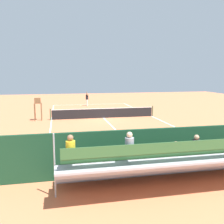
{
  "coord_description": "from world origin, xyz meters",
  "views": [
    {
      "loc": [
        4.29,
        24.23,
        4.42
      ],
      "look_at": [
        0.0,
        4.0,
        1.2
      ],
      "focal_mm": 40.6,
      "sensor_mm": 36.0,
      "label": 1
    }
  ],
  "objects_px": {
    "bleacher_stand": "(174,161)",
    "tennis_player": "(87,98)",
    "umpire_chair": "(38,107)",
    "tennis_racket": "(81,105)",
    "equipment_bag": "(159,163)",
    "tennis_net": "(104,113)",
    "courtside_bench": "(189,152)",
    "tennis_ball_near": "(102,106)"
  },
  "relations": [
    {
      "from": "bleacher_stand",
      "to": "tennis_player",
      "type": "height_order",
      "value": "bleacher_stand"
    },
    {
      "from": "tennis_net",
      "to": "umpire_chair",
      "type": "distance_m",
      "value": 6.25
    },
    {
      "from": "umpire_chair",
      "to": "tennis_racket",
      "type": "distance_m",
      "value": 11.25
    },
    {
      "from": "tennis_player",
      "to": "tennis_racket",
      "type": "height_order",
      "value": "tennis_player"
    },
    {
      "from": "tennis_player",
      "to": "tennis_ball_near",
      "type": "distance_m",
      "value": 2.39
    },
    {
      "from": "bleacher_stand",
      "to": "tennis_ball_near",
      "type": "height_order",
      "value": "bleacher_stand"
    },
    {
      "from": "bleacher_stand",
      "to": "courtside_bench",
      "type": "distance_m",
      "value": 2.83
    },
    {
      "from": "tennis_net",
      "to": "tennis_racket",
      "type": "height_order",
      "value": "tennis_net"
    },
    {
      "from": "tennis_net",
      "to": "courtside_bench",
      "type": "height_order",
      "value": "tennis_net"
    },
    {
      "from": "tennis_net",
      "to": "umpire_chair",
      "type": "bearing_deg",
      "value": 0.72
    },
    {
      "from": "tennis_ball_near",
      "to": "courtside_bench",
      "type": "bearing_deg",
      "value": 91.5
    },
    {
      "from": "courtside_bench",
      "to": "tennis_ball_near",
      "type": "distance_m",
      "value": 21.83
    },
    {
      "from": "tennis_net",
      "to": "tennis_ball_near",
      "type": "distance_m",
      "value": 8.67
    },
    {
      "from": "tennis_net",
      "to": "equipment_bag",
      "type": "distance_m",
      "value": 13.41
    },
    {
      "from": "tennis_player",
      "to": "courtside_bench",
      "type": "bearing_deg",
      "value": 96.12
    },
    {
      "from": "equipment_bag",
      "to": "tennis_racket",
      "type": "bearing_deg",
      "value": -86.03
    },
    {
      "from": "equipment_bag",
      "to": "tennis_racket",
      "type": "xyz_separation_m",
      "value": [
        1.62,
        -23.37,
        -0.16
      ]
    },
    {
      "from": "tennis_racket",
      "to": "equipment_bag",
      "type": "bearing_deg",
      "value": 93.97
    },
    {
      "from": "courtside_bench",
      "to": "tennis_racket",
      "type": "distance_m",
      "value": 23.47
    },
    {
      "from": "umpire_chair",
      "to": "tennis_player",
      "type": "distance_m",
      "value": 11.25
    },
    {
      "from": "umpire_chair",
      "to": "equipment_bag",
      "type": "relative_size",
      "value": 2.38
    },
    {
      "from": "tennis_player",
      "to": "tennis_ball_near",
      "type": "height_order",
      "value": "tennis_player"
    },
    {
      "from": "tennis_ball_near",
      "to": "bleacher_stand",
      "type": "bearing_deg",
      "value": 86.98
    },
    {
      "from": "bleacher_stand",
      "to": "umpire_chair",
      "type": "xyz_separation_m",
      "value": [
        6.27,
        -15.31,
        0.36
      ]
    },
    {
      "from": "tennis_player",
      "to": "tennis_net",
      "type": "bearing_deg",
      "value": 93.26
    },
    {
      "from": "tennis_net",
      "to": "tennis_racket",
      "type": "distance_m",
      "value": 10.07
    },
    {
      "from": "tennis_ball_near",
      "to": "tennis_net",
      "type": "bearing_deg",
      "value": 81.12
    },
    {
      "from": "bleacher_stand",
      "to": "tennis_player",
      "type": "bearing_deg",
      "value": -88.58
    },
    {
      "from": "equipment_bag",
      "to": "tennis_ball_near",
      "type": "bearing_deg",
      "value": -92.7
    },
    {
      "from": "tennis_player",
      "to": "tennis_ball_near",
      "type": "bearing_deg",
      "value": 149.91
    },
    {
      "from": "bleacher_stand",
      "to": "umpire_chair",
      "type": "height_order",
      "value": "bleacher_stand"
    },
    {
      "from": "bleacher_stand",
      "to": "courtside_bench",
      "type": "relative_size",
      "value": 5.03
    },
    {
      "from": "bleacher_stand",
      "to": "tennis_net",
      "type": "bearing_deg",
      "value": -89.73
    },
    {
      "from": "tennis_racket",
      "to": "tennis_net",
      "type": "bearing_deg",
      "value": 97.55
    },
    {
      "from": "tennis_player",
      "to": "tennis_ball_near",
      "type": "relative_size",
      "value": 29.18
    },
    {
      "from": "tennis_net",
      "to": "bleacher_stand",
      "type": "distance_m",
      "value": 15.39
    },
    {
      "from": "tennis_player",
      "to": "equipment_bag",
      "type": "bearing_deg",
      "value": 92.11
    },
    {
      "from": "tennis_net",
      "to": "bleacher_stand",
      "type": "bearing_deg",
      "value": 90.27
    },
    {
      "from": "tennis_net",
      "to": "tennis_ball_near",
      "type": "relative_size",
      "value": 156.06
    },
    {
      "from": "tennis_net",
      "to": "equipment_bag",
      "type": "xyz_separation_m",
      "value": [
        -0.3,
        13.4,
        -0.32
      ]
    },
    {
      "from": "umpire_chair",
      "to": "tennis_ball_near",
      "type": "bearing_deg",
      "value": -131.14
    },
    {
      "from": "tennis_ball_near",
      "to": "tennis_player",
      "type": "bearing_deg",
      "value": -30.09
    }
  ]
}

